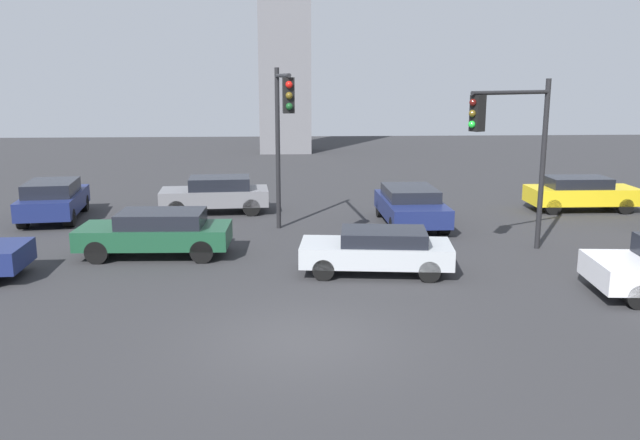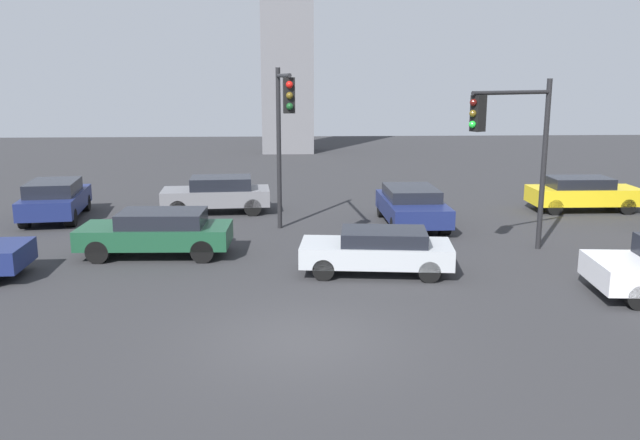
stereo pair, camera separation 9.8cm
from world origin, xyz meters
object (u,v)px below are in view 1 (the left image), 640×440
object	(u,v)px
car_3	(378,250)
car_5	(53,199)
car_2	(157,232)
car_4	(581,193)
traffic_light_1	(282,118)
car_6	(216,194)
car_1	(411,205)
traffic_light_0	(512,134)

from	to	relation	value
car_3	car_5	size ratio (longest dim) A/B	0.96
car_2	car_4	world-z (taller)	car_2
traffic_light_1	car_5	size ratio (longest dim) A/B	1.26
car_6	car_5	bearing A→B (deg)	5.62
traffic_light_1	car_3	bearing A→B (deg)	29.13
car_2	car_3	world-z (taller)	car_2
traffic_light_1	car_4	world-z (taller)	traffic_light_1
traffic_light_1	car_3	size ratio (longest dim) A/B	1.31
car_1	car_3	bearing A→B (deg)	-19.54
traffic_light_1	car_1	world-z (taller)	traffic_light_1
car_2	car_5	world-z (taller)	car_5
car_2	traffic_light_1	bearing A→B (deg)	-155.00
car_4	car_6	world-z (taller)	car_6
car_2	car_3	size ratio (longest dim) A/B	1.06
car_1	car_6	distance (m)	7.71
traffic_light_1	car_1	size ratio (longest dim) A/B	1.24
car_5	car_6	size ratio (longest dim) A/B	1.03
traffic_light_1	car_4	distance (m)	13.11
car_6	traffic_light_1	bearing A→B (deg)	115.29
car_2	car_6	distance (m)	6.51
traffic_light_0	car_6	size ratio (longest dim) A/B	1.22
traffic_light_0	car_4	size ratio (longest dim) A/B	1.23
car_5	car_6	bearing A→B (deg)	-87.38
traffic_light_0	car_3	world-z (taller)	traffic_light_0
traffic_light_1	car_1	xyz separation A→B (m)	(4.60, 2.17, -3.28)
traffic_light_0	car_5	bearing A→B (deg)	-51.02
traffic_light_0	car_5	xyz separation A→B (m)	(-15.30, 5.92, -2.85)
car_2	car_4	size ratio (longest dim) A/B	1.06
traffic_light_0	car_2	xyz separation A→B (m)	(-10.47, 0.48, -2.90)
traffic_light_0	traffic_light_1	world-z (taller)	traffic_light_1
traffic_light_1	car_6	xyz separation A→B (m)	(-2.65, 4.79, -3.25)
car_1	car_5	xyz separation A→B (m)	(-13.21, 1.65, 0.05)
car_3	car_5	bearing A→B (deg)	-27.59
car_2	car_6	xyz separation A→B (m)	(1.14, 6.41, 0.02)
car_1	car_2	xyz separation A→B (m)	(-8.39, -3.79, 0.00)
traffic_light_1	car_5	distance (m)	9.96
car_3	car_5	world-z (taller)	car_5
traffic_light_0	car_2	bearing A→B (deg)	-32.49
car_2	car_5	xyz separation A→B (m)	(-4.82, 5.44, 0.04)
car_1	car_6	size ratio (longest dim) A/B	1.05
traffic_light_1	car_3	xyz separation A→B (m)	(2.55, -3.77, -3.35)
car_4	car_5	distance (m)	20.53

